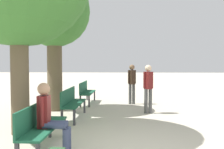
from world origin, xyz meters
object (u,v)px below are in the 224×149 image
object	(u,v)px
bench_row_0	(40,123)
bench_row_1	(72,101)
bench_row_2	(86,91)
tree_row_1	(54,13)
person_seated	(50,116)
pedestrian_near	(132,81)
pedestrian_mid	(148,86)

from	to	relation	value
bench_row_0	bench_row_1	distance (m)	2.84
bench_row_2	tree_row_1	bearing A→B (deg)	-119.29
tree_row_1	person_seated	distance (m)	5.16
person_seated	pedestrian_near	world-z (taller)	pedestrian_near
bench_row_2	tree_row_1	xyz separation A→B (m)	(-0.88, -1.57, 2.91)
pedestrian_mid	bench_row_1	bearing A→B (deg)	-159.90
pedestrian_near	bench_row_1	bearing A→B (deg)	-125.04
bench_row_1	bench_row_2	size ratio (longest dim) A/B	1.00
bench_row_1	person_seated	bearing A→B (deg)	-85.53
bench_row_0	person_seated	world-z (taller)	person_seated
tree_row_1	person_seated	world-z (taller)	tree_row_1
pedestrian_near	pedestrian_mid	xyz separation A→B (m)	(0.49, -1.86, -0.00)
bench_row_1	bench_row_2	xyz separation A→B (m)	(0.00, 2.84, 0.00)
bench_row_2	person_seated	world-z (taller)	person_seated
bench_row_1	person_seated	size ratio (longest dim) A/B	1.37
bench_row_1	person_seated	xyz separation A→B (m)	(0.23, -2.95, 0.17)
bench_row_0	pedestrian_near	distance (m)	5.93
bench_row_0	bench_row_2	size ratio (longest dim) A/B	1.00
bench_row_0	pedestrian_mid	bearing A→B (deg)	57.01
bench_row_0	tree_row_1	xyz separation A→B (m)	(-0.88, 4.12, 2.91)
bench_row_0	pedestrian_mid	distance (m)	4.46
bench_row_1	bench_row_2	distance (m)	2.84
bench_row_0	pedestrian_mid	size ratio (longest dim) A/B	1.12
tree_row_1	pedestrian_mid	xyz separation A→B (m)	(3.30, -0.39, -2.52)
bench_row_1	pedestrian_near	xyz separation A→B (m)	(1.93, 2.75, 0.40)
bench_row_1	pedestrian_mid	distance (m)	2.61
person_seated	pedestrian_near	size ratio (longest dim) A/B	0.81
pedestrian_mid	tree_row_1	bearing A→B (deg)	173.23
pedestrian_near	bench_row_0	bearing A→B (deg)	-109.02
bench_row_0	pedestrian_near	xyz separation A→B (m)	(1.93, 5.59, 0.40)
person_seated	tree_row_1	bearing A→B (deg)	104.71
pedestrian_near	pedestrian_mid	distance (m)	1.93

